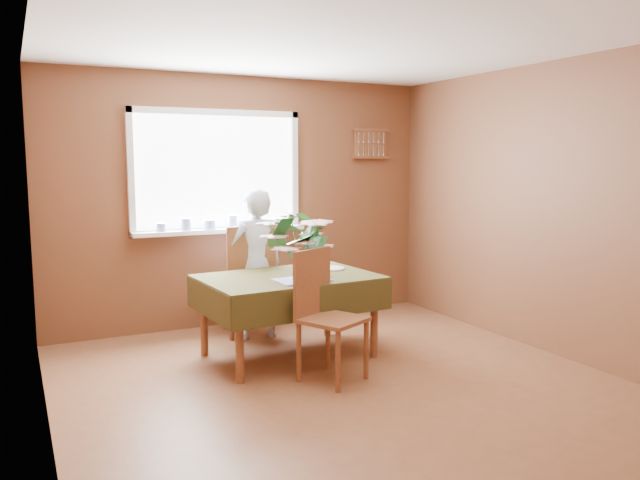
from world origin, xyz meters
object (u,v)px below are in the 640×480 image
seated_woman (256,264)px  dining_table (289,286)px  chair_far (249,277)px  flower_bouquet (300,239)px  chair_near (324,309)px

seated_woman → dining_table: bearing=97.0°
dining_table → seated_woman: seated_woman is taller
chair_far → flower_bouquet: flower_bouquet is taller
dining_table → flower_bouquet: (0.02, -0.19, 0.41)m
chair_near → flower_bouquet: (-0.00, 0.41, 0.49)m
chair_far → flower_bouquet: (0.10, -0.95, 0.46)m
chair_far → seated_woman: bearing=117.7°
chair_far → chair_near: 1.37m
dining_table → chair_far: (-0.08, 0.75, -0.04)m
chair_far → flower_bouquet: size_ratio=1.79×
chair_near → flower_bouquet: bearing=64.6°
chair_near → seated_woman: 1.28m
chair_near → chair_far: bearing=68.4°
dining_table → flower_bouquet: 0.46m
seated_woman → flower_bouquet: seated_woman is taller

